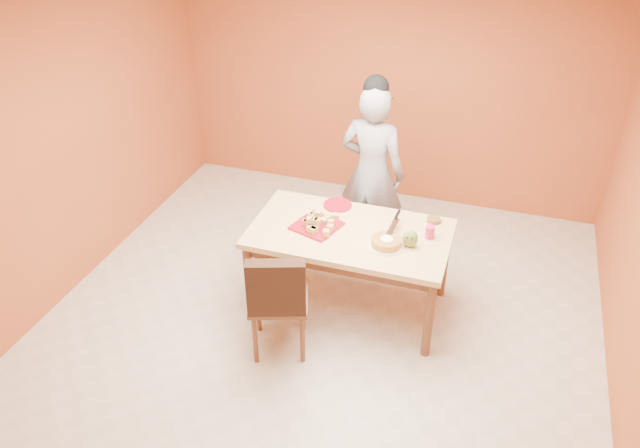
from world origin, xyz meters
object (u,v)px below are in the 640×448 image
(dining_table, at_px, (350,241))
(red_dinner_plate, at_px, (338,205))
(person, at_px, (372,173))
(egg_ornament, at_px, (410,238))
(magenta_glass, at_px, (430,232))
(dining_chair, at_px, (277,297))
(checker_tin, at_px, (434,220))
(sponge_cake, at_px, (386,242))
(pastry_platter, at_px, (317,226))

(dining_table, xyz_separation_m, red_dinner_plate, (-0.21, 0.35, 0.10))
(person, bearing_deg, egg_ornament, 126.59)
(dining_table, height_order, magenta_glass, magenta_glass)
(dining_chair, xyz_separation_m, magenta_glass, (1.00, 0.78, 0.31))
(dining_table, bearing_deg, checker_tin, 29.66)
(dining_table, bearing_deg, person, 92.78)
(red_dinner_plate, bearing_deg, sponge_cake, -41.17)
(dining_chair, bearing_deg, red_dinner_plate, 61.72)
(red_dinner_plate, distance_m, checker_tin, 0.82)
(dining_chair, distance_m, checker_tin, 1.45)
(dining_table, relative_size, red_dinner_plate, 6.58)
(red_dinner_plate, bearing_deg, dining_table, -59.11)
(sponge_cake, bearing_deg, person, 110.26)
(dining_table, distance_m, checker_tin, 0.72)
(dining_chair, xyz_separation_m, checker_tin, (0.99, 1.02, 0.27))
(egg_ornament, xyz_separation_m, checker_tin, (0.12, 0.41, -0.06))
(magenta_glass, bearing_deg, egg_ornament, -126.71)
(pastry_platter, distance_m, red_dinner_plate, 0.38)
(dining_table, distance_m, red_dinner_plate, 0.42)
(magenta_glass, bearing_deg, person, 130.82)
(pastry_platter, relative_size, egg_ornament, 2.26)
(sponge_cake, height_order, egg_ornament, egg_ornament)
(egg_ornament, bearing_deg, dining_table, 153.92)
(dining_chair, distance_m, egg_ornament, 1.11)
(red_dinner_plate, xyz_separation_m, egg_ornament, (0.70, -0.41, 0.07))
(pastry_platter, xyz_separation_m, egg_ornament, (0.77, -0.04, 0.06))
(dining_table, relative_size, sponge_cake, 6.70)
(dining_chair, height_order, pastry_platter, dining_chair)
(person, xyz_separation_m, pastry_platter, (-0.23, -0.90, -0.07))
(person, relative_size, checker_tin, 14.93)
(person, height_order, egg_ornament, person)
(person, xyz_separation_m, red_dinner_plate, (-0.17, -0.52, -0.07))
(dining_chair, xyz_separation_m, sponge_cake, (0.70, 0.55, 0.30))
(person, height_order, checker_tin, person)
(red_dinner_plate, height_order, sponge_cake, sponge_cake)
(dining_table, xyz_separation_m, checker_tin, (0.61, 0.35, 0.11))
(magenta_glass, bearing_deg, pastry_platter, -171.91)
(pastry_platter, bearing_deg, magenta_glass, 8.09)
(dining_table, bearing_deg, red_dinner_plate, 120.89)
(pastry_platter, height_order, magenta_glass, magenta_glass)
(egg_ornament, bearing_deg, person, 100.95)
(egg_ornament, height_order, magenta_glass, egg_ornament)
(checker_tin, bearing_deg, dining_chair, -134.17)
(dining_table, bearing_deg, egg_ornament, -7.17)
(egg_ornament, xyz_separation_m, magenta_glass, (0.13, 0.17, -0.02))
(red_dinner_plate, relative_size, sponge_cake, 1.02)
(dining_table, bearing_deg, magenta_glass, 9.72)
(person, bearing_deg, dining_chair, 84.56)
(dining_table, bearing_deg, sponge_cake, -19.66)
(red_dinner_plate, relative_size, checker_tin, 2.16)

